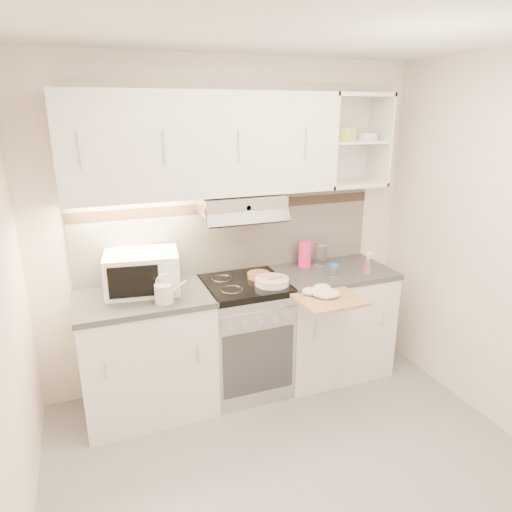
{
  "coord_description": "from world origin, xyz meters",
  "views": [
    {
      "loc": [
        -1.06,
        -1.91,
        2.12
      ],
      "look_at": [
        0.03,
        0.95,
        1.14
      ],
      "focal_mm": 32.0,
      "sensor_mm": 36.0,
      "label": 1
    }
  ],
  "objects_px": {
    "electric_range": "(245,336)",
    "glass_jar": "(321,254)",
    "plate_stack": "(272,281)",
    "watering_can": "(165,292)",
    "cutting_board": "(328,299)",
    "pink_pitcher": "(305,254)",
    "microwave": "(142,272)",
    "spray_bottle": "(367,264)"
  },
  "relations": [
    {
      "from": "electric_range",
      "to": "watering_can",
      "type": "relative_size",
      "value": 3.83
    },
    {
      "from": "plate_stack",
      "to": "pink_pitcher",
      "type": "bearing_deg",
      "value": 34.87
    },
    {
      "from": "pink_pitcher",
      "to": "watering_can",
      "type": "bearing_deg",
      "value": -170.72
    },
    {
      "from": "spray_bottle",
      "to": "pink_pitcher",
      "type": "bearing_deg",
      "value": 134.26
    },
    {
      "from": "electric_range",
      "to": "glass_jar",
      "type": "relative_size",
      "value": 4.66
    },
    {
      "from": "watering_can",
      "to": "plate_stack",
      "type": "bearing_deg",
      "value": -11.16
    },
    {
      "from": "plate_stack",
      "to": "spray_bottle",
      "type": "xyz_separation_m",
      "value": [
        0.79,
        -0.05,
        0.05
      ]
    },
    {
      "from": "plate_stack",
      "to": "glass_jar",
      "type": "height_order",
      "value": "glass_jar"
    },
    {
      "from": "cutting_board",
      "to": "spray_bottle",
      "type": "bearing_deg",
      "value": 27.44
    },
    {
      "from": "microwave",
      "to": "pink_pitcher",
      "type": "relative_size",
      "value": 2.6
    },
    {
      "from": "plate_stack",
      "to": "spray_bottle",
      "type": "height_order",
      "value": "spray_bottle"
    },
    {
      "from": "microwave",
      "to": "watering_can",
      "type": "distance_m",
      "value": 0.29
    },
    {
      "from": "plate_stack",
      "to": "cutting_board",
      "type": "xyz_separation_m",
      "value": [
        0.29,
        -0.33,
        -0.05
      ]
    },
    {
      "from": "electric_range",
      "to": "spray_bottle",
      "type": "bearing_deg",
      "value": -10.06
    },
    {
      "from": "glass_jar",
      "to": "cutting_board",
      "type": "bearing_deg",
      "value": -113.93
    },
    {
      "from": "electric_range",
      "to": "plate_stack",
      "type": "distance_m",
      "value": 0.52
    },
    {
      "from": "watering_can",
      "to": "spray_bottle",
      "type": "height_order",
      "value": "watering_can"
    },
    {
      "from": "microwave",
      "to": "electric_range",
      "type": "bearing_deg",
      "value": 0.97
    },
    {
      "from": "plate_stack",
      "to": "spray_bottle",
      "type": "distance_m",
      "value": 0.79
    },
    {
      "from": "watering_can",
      "to": "plate_stack",
      "type": "xyz_separation_m",
      "value": [
        0.79,
        0.05,
        -0.05
      ]
    },
    {
      "from": "electric_range",
      "to": "glass_jar",
      "type": "bearing_deg",
      "value": 10.68
    },
    {
      "from": "pink_pitcher",
      "to": "microwave",
      "type": "bearing_deg",
      "value": 177.06
    },
    {
      "from": "plate_stack",
      "to": "watering_can",
      "type": "bearing_deg",
      "value": -176.52
    },
    {
      "from": "microwave",
      "to": "spray_bottle",
      "type": "distance_m",
      "value": 1.71
    },
    {
      "from": "microwave",
      "to": "pink_pitcher",
      "type": "height_order",
      "value": "microwave"
    },
    {
      "from": "pink_pitcher",
      "to": "cutting_board",
      "type": "relative_size",
      "value": 0.48
    },
    {
      "from": "cutting_board",
      "to": "electric_range",
      "type": "bearing_deg",
      "value": 133.71
    },
    {
      "from": "glass_jar",
      "to": "cutting_board",
      "type": "xyz_separation_m",
      "value": [
        -0.26,
        -0.59,
        -0.13
      ]
    },
    {
      "from": "microwave",
      "to": "glass_jar",
      "type": "distance_m",
      "value": 1.45
    },
    {
      "from": "microwave",
      "to": "plate_stack",
      "type": "distance_m",
      "value": 0.93
    },
    {
      "from": "electric_range",
      "to": "plate_stack",
      "type": "height_order",
      "value": "plate_stack"
    },
    {
      "from": "electric_range",
      "to": "plate_stack",
      "type": "relative_size",
      "value": 3.56
    },
    {
      "from": "watering_can",
      "to": "pink_pitcher",
      "type": "distance_m",
      "value": 1.25
    },
    {
      "from": "microwave",
      "to": "cutting_board",
      "type": "xyz_separation_m",
      "value": [
        1.19,
        -0.54,
        -0.17
      ]
    },
    {
      "from": "pink_pitcher",
      "to": "spray_bottle",
      "type": "bearing_deg",
      "value": -47.83
    },
    {
      "from": "plate_stack",
      "to": "pink_pitcher",
      "type": "distance_m",
      "value": 0.51
    },
    {
      "from": "plate_stack",
      "to": "glass_jar",
      "type": "distance_m",
      "value": 0.61
    },
    {
      "from": "microwave",
      "to": "glass_jar",
      "type": "xyz_separation_m",
      "value": [
        1.45,
        0.05,
        -0.04
      ]
    },
    {
      "from": "microwave",
      "to": "plate_stack",
      "type": "height_order",
      "value": "microwave"
    },
    {
      "from": "electric_range",
      "to": "watering_can",
      "type": "bearing_deg",
      "value": -164.7
    },
    {
      "from": "microwave",
      "to": "cutting_board",
      "type": "relative_size",
      "value": 1.24
    },
    {
      "from": "cutting_board",
      "to": "microwave",
      "type": "bearing_deg",
      "value": 153.91
    }
  ]
}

